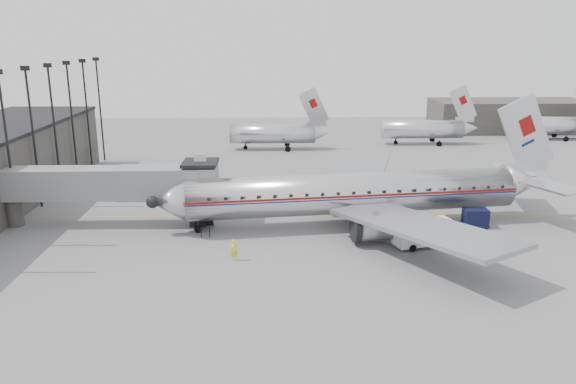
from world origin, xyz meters
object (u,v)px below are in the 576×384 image
at_px(baggage_cart_navy, 475,217).
at_px(ramp_worker, 234,250).
at_px(service_van, 424,233).
at_px(airliner, 361,193).
at_px(baggage_cart_white, 399,220).

xyz_separation_m(baggage_cart_navy, ramp_worker, (-23.20, -8.00, -0.07)).
distance_m(service_van, baggage_cart_navy, 8.26).
height_order(airliner, baggage_cart_navy, airliner).
xyz_separation_m(baggage_cart_white, ramp_worker, (-15.64, -8.00, 0.13)).
bearing_deg(service_van, baggage_cart_white, 87.47).
distance_m(baggage_cart_white, ramp_worker, 17.57).
height_order(baggage_cart_navy, ramp_worker, baggage_cart_navy).
bearing_deg(ramp_worker, airliner, 27.56).
distance_m(baggage_cart_navy, ramp_worker, 24.54).
bearing_deg(airliner, baggage_cart_navy, -13.14).
relative_size(baggage_cart_navy, ramp_worker, 1.30).
relative_size(service_van, ramp_worker, 2.99).
bearing_deg(baggage_cart_navy, airliner, 174.92).
bearing_deg(ramp_worker, service_van, -0.06).
bearing_deg(service_van, baggage_cart_navy, 23.79).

